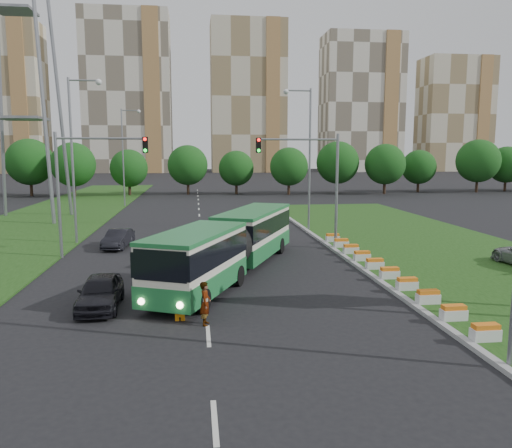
{
  "coord_description": "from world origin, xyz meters",
  "views": [
    {
      "loc": [
        -3.39,
        -23.75,
        6.74
      ],
      "look_at": [
        0.09,
        4.72,
        2.6
      ],
      "focal_mm": 35.0,
      "sensor_mm": 36.0,
      "label": 1
    }
  ],
  "objects": [
    {
      "name": "lane_markings",
      "position": [
        -3.0,
        20.0,
        0.0
      ],
      "size": [
        0.2,
        100.0,
        0.01
      ],
      "primitive_type": null,
      "color": "silver",
      "rests_on": "ground"
    },
    {
      "name": "apartment_tower_cwest",
      "position": [
        -25.0,
        150.0,
        26.0
      ],
      "size": [
        28.0,
        15.0,
        52.0
      ],
      "primitive_type": "cube",
      "color": "beige",
      "rests_on": "ground"
    },
    {
      "name": "grass_median",
      "position": [
        13.0,
        8.0,
        0.07
      ],
      "size": [
        14.0,
        60.0,
        0.15
      ],
      "primitive_type": "cube",
      "color": "#1A4112",
      "rests_on": "ground"
    },
    {
      "name": "flower_planters",
      "position": [
        6.7,
        1.9,
        0.45
      ],
      "size": [
        1.1,
        20.3,
        0.6
      ],
      "primitive_type": null,
      "color": "silver",
      "rests_on": "grass_median"
    },
    {
      "name": "apartment_tower_west",
      "position": [
        -65.0,
        150.0,
        24.0
      ],
      "size": [
        26.0,
        15.0,
        48.0
      ],
      "primitive_type": "cube",
      "color": "beige",
      "rests_on": "ground"
    },
    {
      "name": "midrise_east",
      "position": [
        90.0,
        150.0,
        20.0
      ],
      "size": [
        24.0,
        14.0,
        40.0
      ],
      "primitive_type": "cube",
      "color": "beige",
      "rests_on": "ground"
    },
    {
      "name": "apartment_tower_east",
      "position": [
        55.0,
        150.0,
        23.5
      ],
      "size": [
        27.0,
        15.0,
        47.0
      ],
      "primitive_type": "cube",
      "color": "beige",
      "rests_on": "ground"
    },
    {
      "name": "traffic_mast_median",
      "position": [
        4.78,
        10.0,
        5.35
      ],
      "size": [
        5.76,
        0.32,
        8.0
      ],
      "color": "gray",
      "rests_on": "ground"
    },
    {
      "name": "car_left_near",
      "position": [
        -7.56,
        -2.08,
        0.73
      ],
      "size": [
        1.81,
        4.3,
        1.45
      ],
      "primitive_type": "imported",
      "rotation": [
        0.0,
        0.0,
        0.02
      ],
      "color": "black",
      "rests_on": "ground"
    },
    {
      "name": "pedestrian",
      "position": [
        -3.07,
        -4.78,
        0.87
      ],
      "size": [
        0.51,
        0.69,
        1.74
      ],
      "primitive_type": "imported",
      "rotation": [
        0.0,
        0.0,
        1.42
      ],
      "color": "gray",
      "rests_on": "ground"
    },
    {
      "name": "street_lamps",
      "position": [
        -3.0,
        10.0,
        6.0
      ],
      "size": [
        36.0,
        60.0,
        12.0
      ],
      "primitive_type": null,
      "color": "gray",
      "rests_on": "ground"
    },
    {
      "name": "articulated_bus",
      "position": [
        -1.74,
        3.49,
        1.68
      ],
      "size": [
        2.6,
        16.7,
        2.75
      ],
      "rotation": [
        0.0,
        0.0,
        -0.42
      ],
      "color": "silver",
      "rests_on": "ground"
    },
    {
      "name": "left_verge",
      "position": [
        -18.0,
        25.0,
        0.05
      ],
      "size": [
        12.0,
        110.0,
        0.1
      ],
      "primitive_type": "cube",
      "color": "#1A4112",
      "rests_on": "ground"
    },
    {
      "name": "median_kerb",
      "position": [
        6.05,
        8.0,
        0.09
      ],
      "size": [
        0.3,
        60.0,
        0.18
      ],
      "primitive_type": "cube",
      "color": "#9C9C9C",
      "rests_on": "ground"
    },
    {
      "name": "shopping_trolley",
      "position": [
        -4.09,
        -4.05,
        0.34
      ],
      "size": [
        0.4,
        0.42,
        0.68
      ],
      "rotation": [
        0.0,
        0.0,
        0.03
      ],
      "color": "orange",
      "rests_on": "ground"
    },
    {
      "name": "apartment_tower_ceast",
      "position": [
        15.0,
        150.0,
        25.0
      ],
      "size": [
        25.0,
        15.0,
        50.0
      ],
      "primitive_type": "cube",
      "color": "beige",
      "rests_on": "ground"
    },
    {
      "name": "tree_line",
      "position": [
        10.0,
        55.0,
        4.5
      ],
      "size": [
        120.0,
        8.0,
        9.0
      ],
      "primitive_type": null,
      "color": "#144512",
      "rests_on": "ground"
    },
    {
      "name": "car_left_far",
      "position": [
        -8.89,
        12.04,
        0.66
      ],
      "size": [
        1.93,
        4.14,
        1.31
      ],
      "primitive_type": "imported",
      "rotation": [
        0.0,
        0.0,
        -0.14
      ],
      "color": "black",
      "rests_on": "ground"
    },
    {
      "name": "ground",
      "position": [
        0.0,
        0.0,
        0.0
      ],
      "size": [
        360.0,
        360.0,
        0.0
      ],
      "primitive_type": "plane",
      "color": "black",
      "rests_on": "ground"
    },
    {
      "name": "traffic_mast_left",
      "position": [
        -10.38,
        9.0,
        5.35
      ],
      "size": [
        5.76,
        0.32,
        8.0
      ],
      "color": "gray",
      "rests_on": "ground"
    }
  ]
}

